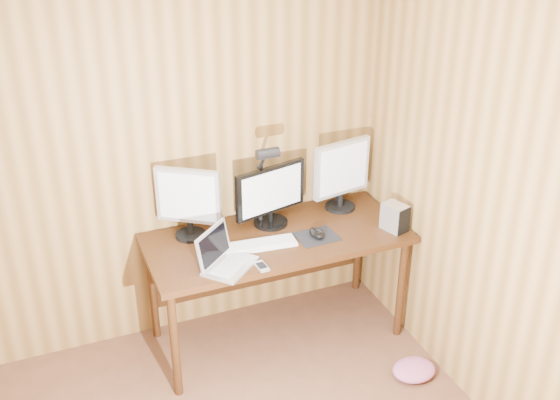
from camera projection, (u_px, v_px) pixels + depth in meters
room_shell at (198, 388)px, 2.12m from camera, size 4.00×4.00×4.00m
desk at (273, 247)px, 4.12m from camera, size 1.60×0.70×0.75m
monitor_center at (270, 195)px, 4.05m from camera, size 0.49×0.22×0.39m
monitor_left at (188, 201)px, 3.89m from camera, size 0.35×0.25×0.45m
monitor_right at (342, 173)px, 4.22m from camera, size 0.42×0.20×0.47m
laptop at (223, 257)px, 3.68m from camera, size 0.38×0.38×0.22m
keyboard at (260, 245)px, 3.89m from camera, size 0.45×0.17×0.02m
mousepad at (317, 236)px, 3.99m from camera, size 0.25×0.21×0.00m
mouse at (317, 233)px, 3.98m from camera, size 0.10×0.13×0.04m
hard_drive at (395, 217)px, 4.04m from camera, size 0.15×0.18×0.17m
phone at (262, 266)px, 3.68m from camera, size 0.06×0.11×0.02m
speaker at (339, 196)px, 4.38m from camera, size 0.05×0.05×0.11m
desk_lamp at (264, 174)px, 3.94m from camera, size 0.14×0.19×0.59m
fabric_pile at (414, 370)px, 3.97m from camera, size 0.32×0.29×0.09m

